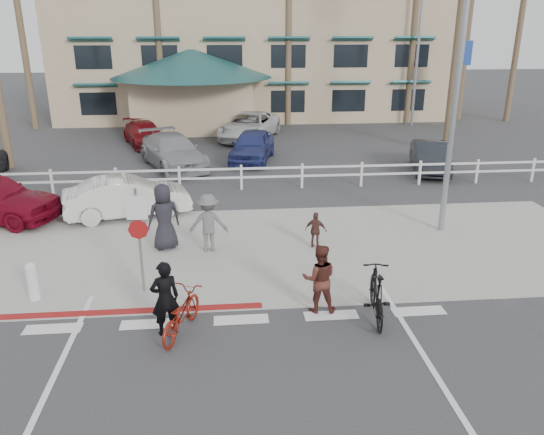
{
  "coord_description": "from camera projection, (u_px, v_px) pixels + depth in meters",
  "views": [
    {
      "loc": [
        -0.27,
        -9.57,
        6.06
      ],
      "look_at": [
        0.9,
        3.01,
        1.5
      ],
      "focal_mm": 35.0,
      "sensor_mm": 36.0,
      "label": 1
    }
  ],
  "objects": [
    {
      "name": "bollard_0",
      "position": [
        32.0,
        281.0,
        12.33
      ],
      "size": [
        0.26,
        0.26,
        0.95
      ],
      "primitive_type": null,
      "color": "silver",
      "rests_on": "ground"
    },
    {
      "name": "palm_4",
      "position": [
        223.0,
        2.0,
        32.85
      ],
      "size": [
        4.0,
        4.0,
        15.0
      ],
      "primitive_type": null,
      "color": "black",
      "rests_on": "ground"
    },
    {
      "name": "sidewalk_plaza",
      "position": [
        236.0,
        250.0,
        15.25
      ],
      "size": [
        22.0,
        7.0,
        0.01
      ],
      "primitive_type": "cube",
      "color": "gray",
      "rests_on": "ground"
    },
    {
      "name": "rider_red",
      "position": [
        165.0,
        298.0,
        10.84
      ],
      "size": [
        0.69,
        0.56,
        1.64
      ],
      "primitive_type": "imported",
      "rotation": [
        0.0,
        0.0,
        3.47
      ],
      "color": "black",
      "rests_on": "ground"
    },
    {
      "name": "curb_red",
      "position": [
        107.0,
        313.0,
        11.9
      ],
      "size": [
        7.0,
        0.25,
        0.02
      ],
      "primitive_type": "cube",
      "color": "maroon",
      "rests_on": "ground"
    },
    {
      "name": "parking_lot",
      "position": [
        228.0,
        149.0,
        27.9
      ],
      "size": [
        50.0,
        16.0,
        0.01
      ],
      "primitive_type": "cube",
      "color": "#333335",
      "rests_on": "ground"
    },
    {
      "name": "bike_red",
      "position": [
        181.0,
        314.0,
        10.97
      ],
      "size": [
        1.18,
        1.85,
        0.92
      ],
      "primitive_type": "imported",
      "rotation": [
        0.0,
        0.0,
        2.79
      ],
      "color": "maroon",
      "rests_on": "ground"
    },
    {
      "name": "pedestrian_b",
      "position": [
        164.0,
        217.0,
        15.05
      ],
      "size": [
        1.1,
        0.93,
        1.93
      ],
      "primitive_type": "imported",
      "rotation": [
        0.0,
        0.0,
        3.54
      ],
      "color": "black",
      "rests_on": "ground"
    },
    {
      "name": "rail_fence",
      "position": [
        244.0,
        177.0,
        20.75
      ],
      "size": [
        29.4,
        0.16,
        1.0
      ],
      "primitive_type": null,
      "color": "silver",
      "rests_on": "ground"
    },
    {
      "name": "pedestrian_a",
      "position": [
        208.0,
        223.0,
        14.94
      ],
      "size": [
        1.1,
        0.65,
        1.69
      ],
      "primitive_type": "imported",
      "rotation": [
        0.0,
        0.0,
        3.12
      ],
      "color": "#5C5C5C",
      "rests_on": "ground"
    },
    {
      "name": "palm_8",
      "position": [
        471.0,
        3.0,
        34.25
      ],
      "size": [
        4.0,
        4.0,
        15.0
      ],
      "primitive_type": null,
      "color": "black",
      "rests_on": "ground"
    },
    {
      "name": "pedestrian_child",
      "position": [
        316.0,
        230.0,
        15.24
      ],
      "size": [
        0.68,
        0.47,
        1.08
      ],
      "primitive_type": "imported",
      "rotation": [
        0.0,
        0.0,
        2.79
      ],
      "color": "#522D27",
      "rests_on": "ground"
    },
    {
      "name": "streetlight_1",
      "position": [
        418.0,
        49.0,
        32.96
      ],
      "size": [
        0.6,
        2.0,
        9.5
      ],
      "primitive_type": null,
      "color": "gray",
      "rests_on": "ground"
    },
    {
      "name": "palm_1",
      "position": [
        19.0,
        19.0,
        31.2
      ],
      "size": [
        4.0,
        4.0,
        13.0
      ],
      "primitive_type": null,
      "color": "black",
      "rests_on": "ground"
    },
    {
      "name": "ground",
      "position": [
        242.0,
        335.0,
        11.04
      ],
      "size": [
        140.0,
        140.0,
        0.0
      ],
      "primitive_type": "plane",
      "color": "#333335"
    },
    {
      "name": "palm_7",
      "position": [
        416.0,
        11.0,
        33.13
      ],
      "size": [
        4.0,
        4.0,
        14.0
      ],
      "primitive_type": null,
      "color": "black",
      "rests_on": "ground"
    },
    {
      "name": "lot_car_4",
      "position": [
        144.0,
        134.0,
        28.58
      ],
      "size": [
        3.06,
        4.61,
        1.24
      ],
      "primitive_type": "imported",
      "rotation": [
        0.0,
        0.0,
        0.34
      ],
      "color": "maroon",
      "rests_on": "ground"
    },
    {
      "name": "palm_11",
      "position": [
        462.0,
        5.0,
        24.62
      ],
      "size": [
        4.0,
        4.0,
        14.0
      ],
      "primitive_type": null,
      "color": "black",
      "rests_on": "ground"
    },
    {
      "name": "info_sign",
      "position": [
        459.0,
        84.0,
        31.92
      ],
      "size": [
        1.2,
        0.16,
        5.6
      ],
      "primitive_type": null,
      "color": "navy",
      "rests_on": "ground"
    },
    {
      "name": "palm_3",
      "position": [
        156.0,
        10.0,
        31.73
      ],
      "size": [
        4.0,
        4.0,
        14.0
      ],
      "primitive_type": null,
      "color": "black",
      "rests_on": "ground"
    },
    {
      "name": "car_white_sedan",
      "position": [
        128.0,
        197.0,
        17.77
      ],
      "size": [
        4.35,
        2.45,
        1.36
      ],
      "primitive_type": "imported",
      "rotation": [
        0.0,
        0.0,
        1.83
      ],
      "color": "silver",
      "rests_on": "ground"
    },
    {
      "name": "lot_car_5",
      "position": [
        249.0,
        126.0,
        30.05
      ],
      "size": [
        4.19,
        5.95,
        1.51
      ],
      "primitive_type": "imported",
      "rotation": [
        0.0,
        0.0,
        -0.35
      ],
      "color": "silver",
      "rests_on": "ground"
    },
    {
      "name": "lot_car_1",
      "position": [
        173.0,
        151.0,
        24.0
      ],
      "size": [
        3.84,
        5.47,
        1.47
      ],
      "primitive_type": "imported",
      "rotation": [
        0.0,
        0.0,
        0.39
      ],
      "color": "gray",
      "rests_on": "ground"
    },
    {
      "name": "lot_car_2",
      "position": [
        252.0,
        146.0,
        25.16
      ],
      "size": [
        2.68,
        4.58,
        1.46
      ],
      "primitive_type": "imported",
      "rotation": [
        0.0,
        0.0,
        -0.23
      ],
      "color": "navy",
      "rests_on": "ground"
    },
    {
      "name": "building",
      "position": [
        251.0,
        33.0,
        38.33
      ],
      "size": [
        28.0,
        16.0,
        11.3
      ],
      "primitive_type": null,
      "color": "tan",
      "rests_on": "ground"
    },
    {
      "name": "cross_street",
      "position": [
        233.0,
        206.0,
        19.0
      ],
      "size": [
        40.0,
        5.0,
        0.01
      ],
      "primitive_type": "cube",
      "color": "#333335",
      "rests_on": "ground"
    },
    {
      "name": "lot_car_3",
      "position": [
        430.0,
        157.0,
        23.3
      ],
      "size": [
        2.27,
        4.17,
        1.3
      ],
      "primitive_type": "imported",
      "rotation": [
        0.0,
        0.0,
        -0.24
      ],
      "color": "black",
      "rests_on": "ground"
    },
    {
      "name": "palm_5",
      "position": [
        289.0,
        19.0,
        32.6
      ],
      "size": [
        4.0,
        4.0,
        13.0
      ],
      "primitive_type": null,
      "color": "black",
      "rests_on": "ground"
    },
    {
      "name": "bike_black",
      "position": [
        377.0,
        294.0,
        11.51
      ],
      "size": [
        0.84,
        2.01,
        1.17
      ],
      "primitive_type": "imported",
      "rotation": [
        0.0,
        0.0,
        2.99
      ],
      "color": "black",
      "rests_on": "ground"
    },
    {
      "name": "bike_path",
      "position": [
        247.0,
        398.0,
        9.17
      ],
      "size": [
        12.0,
        16.0,
        0.01
      ],
      "primitive_type": "cube",
      "color": "#333335",
      "rests_on": "ground"
    },
    {
      "name": "palm_9",
      "position": [
        521.0,
        19.0,
        33.92
      ],
      "size": [
        4.0,
        4.0,
        13.0
      ],
      "primitive_type": null,
      "color": "black",
      "rests_on": "ground"
    },
    {
      "name": "rider_black",
      "position": [
        319.0,
        279.0,
        11.74
      ],
      "size": [
        0.83,
        0.68,
        1.6
      ],
      "primitive_type": "imported",
      "rotation": [
        0.0,
        0.0,
        3.04
      ],
      "color": "#50241C",
      "rests_on": "ground"
    },
    {
      "name": "streetlight_0",
      "position": [
        457.0,
        84.0,
        15.24
      ],
      "size": [
        0.6,
        2.0,
        9.0
      ],
      "primitive_type": null,
      "color": "gray",
      "rests_on": "ground"
    },
    {
      "name": "sign_post",
      "position": [
        139.0,
        236.0,
        12.41
      ],
      "size": [
        0.5,
        0.1,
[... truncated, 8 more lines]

